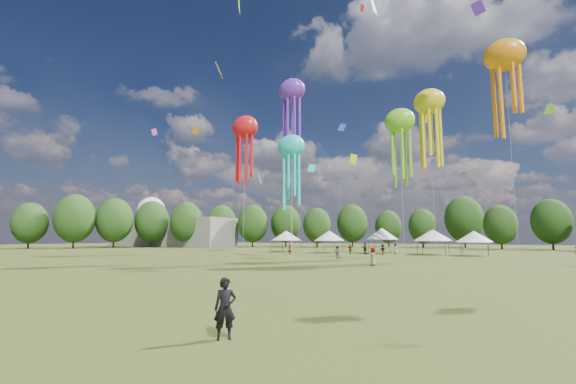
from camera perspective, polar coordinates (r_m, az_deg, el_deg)
The scene contains 10 objects.
ground at distance 16.50m, azimuth -25.94°, elevation -15.37°, with size 300.00×300.00×0.00m, color #384416.
observer_main at distance 10.53m, azimuth -9.43°, elevation -16.85°, with size 0.58×0.38×1.58m, color black.
spectator_near at distance 47.71m, azimuth 7.44°, elevation -9.03°, with size 0.75×0.58×1.54m, color gray.
spectators_far at distance 56.99m, azimuth 15.11°, elevation -8.41°, with size 36.45×28.78×1.85m.
festival_tents at distance 64.64m, azimuth 12.69°, elevation -6.37°, with size 36.61×7.09×4.23m.
show_kites at distance 55.98m, azimuth 11.78°, elevation 11.18°, with size 45.46×24.17×29.03m.
small_kites at distance 60.74m, azimuth 14.08°, elevation 18.91°, with size 72.31×59.35×45.88m.
treeline at distance 74.07m, azimuth 15.89°, elevation -3.56°, with size 201.57×95.24×13.43m.
hangar at distance 117.92m, azimuth -17.13°, elevation -5.88°, with size 40.00×12.00×8.00m, color gray.
radome at distance 134.00m, azimuth -19.92°, elevation -3.29°, with size 9.00×9.00×16.00m.
Camera 1 is at (13.27, -9.44, 2.64)m, focal length 23.65 mm.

